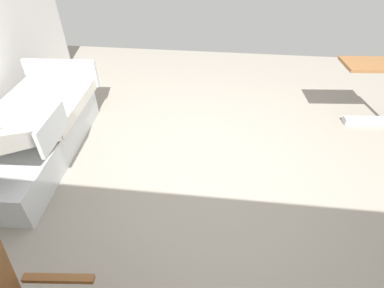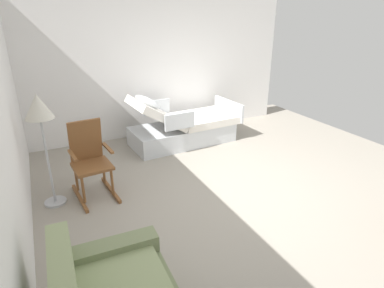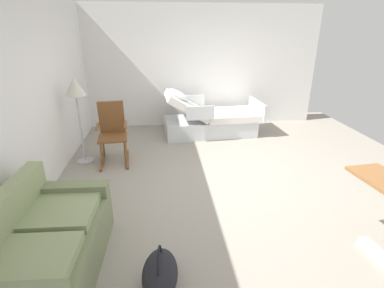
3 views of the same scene
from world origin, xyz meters
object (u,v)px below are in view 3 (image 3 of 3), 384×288
(floor_lamp, at_px, (76,93))
(duffel_bag, at_px, (160,274))
(hospital_bed, at_px, (210,120))
(couch, at_px, (44,251))
(rocking_chair, at_px, (113,133))

(floor_lamp, height_order, duffel_bag, floor_lamp)
(hospital_bed, bearing_deg, couch, 150.61)
(rocking_chair, bearing_deg, hospital_bed, -58.10)
(hospital_bed, relative_size, floor_lamp, 1.43)
(rocking_chair, height_order, duffel_bag, rocking_chair)
(floor_lamp, bearing_deg, duffel_bag, -155.12)
(hospital_bed, bearing_deg, rocking_chair, 121.90)
(couch, relative_size, rocking_chair, 1.55)
(floor_lamp, bearing_deg, rocking_chair, -86.37)
(hospital_bed, xyz_separation_m, floor_lamp, (-1.22, 2.42, 0.92))
(rocking_chair, bearing_deg, floor_lamp, 93.63)
(couch, height_order, rocking_chair, rocking_chair)
(hospital_bed, distance_m, couch, 4.38)
(rocking_chair, xyz_separation_m, duffel_bag, (-2.86, -0.80, -0.35))
(hospital_bed, relative_size, rocking_chair, 2.01)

